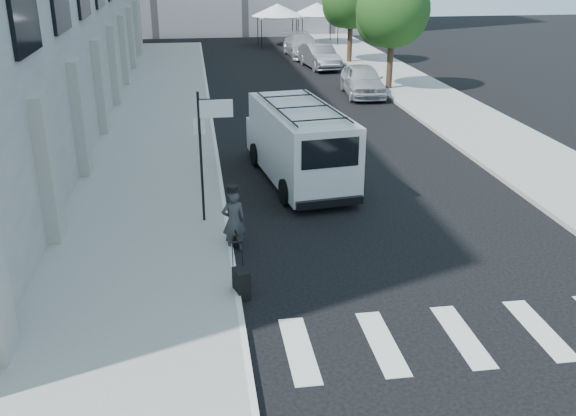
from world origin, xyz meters
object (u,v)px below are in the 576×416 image
object	(u,v)px
businessman	(234,221)
briefcase	(236,238)
parked_car_c	(302,46)
suitcase	(242,283)
cargo_van	(299,143)
parked_car_a	(363,80)
parked_car_b	(319,56)

from	to	relation	value
businessman	briefcase	distance (m)	0.72
briefcase	parked_car_c	world-z (taller)	parked_car_c
suitcase	cargo_van	world-z (taller)	cargo_van
suitcase	parked_car_a	world-z (taller)	parked_car_a
businessman	parked_car_c	xyz separation A→B (m)	(6.90, 30.83, -0.03)
businessman	cargo_van	world-z (taller)	cargo_van
briefcase	cargo_van	xyz separation A→B (m)	(2.38, 4.74, 1.06)
businessman	parked_car_b	bearing A→B (deg)	-113.56
suitcase	parked_car_c	size ratio (longest dim) A/B	0.23
briefcase	parked_car_b	world-z (taller)	parked_car_b
briefcase	parked_car_b	bearing A→B (deg)	74.34
suitcase	cargo_van	bearing A→B (deg)	55.57
suitcase	parked_car_b	world-z (taller)	parked_car_b
briefcase	suitcase	xyz separation A→B (m)	(-0.06, -2.66, 0.16)
briefcase	parked_car_b	size ratio (longest dim) A/B	0.10
cargo_van	parked_car_a	distance (m)	13.56
parked_car_a	parked_car_c	distance (m)	13.32
parked_car_a	suitcase	bearing A→B (deg)	-107.40
businessman	briefcase	size ratio (longest dim) A/B	3.63
suitcase	parked_car_c	distance (m)	33.86
suitcase	parked_car_c	bearing A→B (deg)	62.05
parked_car_a	parked_car_c	size ratio (longest dim) A/B	0.87
parked_car_b	parked_car_c	distance (m)	4.84
cargo_van	parked_car_c	bearing A→B (deg)	72.78
suitcase	parked_car_a	bearing A→B (deg)	52.37
briefcase	parked_car_a	bearing A→B (deg)	65.64
businessman	parked_car_c	world-z (taller)	businessman
businessman	parked_car_a	size ratio (longest dim) A/B	0.35
suitcase	parked_car_a	xyz separation A→B (m)	(7.80, 19.86, 0.46)
briefcase	parked_car_a	distance (m)	18.87
suitcase	parked_car_b	xyz separation A→B (m)	(7.19, 28.31, 0.42)
businessman	parked_car_a	xyz separation A→B (m)	(7.80, 17.54, -0.02)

